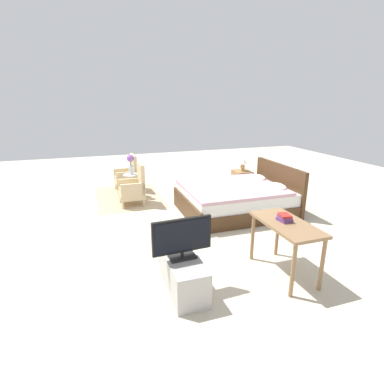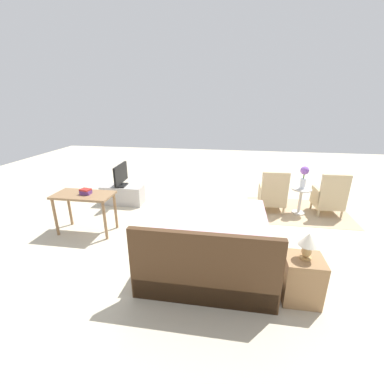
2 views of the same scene
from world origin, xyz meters
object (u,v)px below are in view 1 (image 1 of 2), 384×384
at_px(vanity_desk, 286,231).
at_px(table_lamp, 243,162).
at_px(side_table, 132,183).
at_px(tv_stand, 182,273).
at_px(flower_vase, 131,162).
at_px(armchair_by_window_left, 128,176).
at_px(armchair_by_window_right, 134,188).
at_px(tv_flatscreen, 182,238).
at_px(bed, 237,198).
at_px(nightstand, 242,182).
at_px(book_stack, 285,218).

bearing_deg(vanity_desk, table_lamp, 161.02).
bearing_deg(side_table, tv_stand, 1.01).
bearing_deg(flower_vase, armchair_by_window_left, -177.00).
relative_size(armchair_by_window_right, tv_stand, 0.96).
height_order(side_table, tv_flatscreen, tv_flatscreen).
bearing_deg(bed, side_table, -131.92).
relative_size(tv_stand, vanity_desk, 0.92).
relative_size(bed, nightstand, 3.76).
relative_size(armchair_by_window_right, table_lamp, 2.79).
relative_size(armchair_by_window_right, vanity_desk, 0.88).
relative_size(bed, vanity_desk, 2.09).
xyz_separation_m(armchair_by_window_right, tv_stand, (3.40, 0.10, -0.16)).
bearing_deg(nightstand, vanity_desk, -18.97).
xyz_separation_m(armchair_by_window_right, flower_vase, (-0.57, 0.03, 0.47)).
distance_m(flower_vase, tv_stand, 4.02).
relative_size(bed, tv_flatscreen, 2.96).
xyz_separation_m(armchair_by_window_left, vanity_desk, (4.64, 1.50, 0.25)).
distance_m(bed, tv_stand, 2.91).
height_order(armchair_by_window_right, nightstand, armchair_by_window_right).
height_order(side_table, vanity_desk, vanity_desk).
xyz_separation_m(side_table, book_stack, (4.01, 1.46, 0.44)).
distance_m(table_lamp, vanity_desk, 3.68).
height_order(armchair_by_window_right, table_lamp, armchair_by_window_right).
bearing_deg(side_table, bed, 48.08).
height_order(table_lamp, vanity_desk, table_lamp).
distance_m(bed, vanity_desk, 2.39).
xyz_separation_m(side_table, flower_vase, (-0.00, 0.00, 0.50)).
distance_m(bed, side_table, 2.61).
distance_m(armchair_by_window_right, tv_stand, 3.40).
xyz_separation_m(armchair_by_window_right, tv_flatscreen, (3.40, 0.10, 0.32)).
bearing_deg(tv_flatscreen, book_stack, 88.51).
distance_m(nightstand, book_stack, 3.66).
bearing_deg(armchair_by_window_left, flower_vase, 3.00).
distance_m(armchair_by_window_right, book_stack, 3.77).
relative_size(bed, flower_vase, 4.56).
bearing_deg(table_lamp, armchair_by_window_right, -90.20).
relative_size(flower_vase, vanity_desk, 0.46).
relative_size(bed, book_stack, 11.28).
bearing_deg(vanity_desk, nightstand, 161.03).
xyz_separation_m(armchair_by_window_left, side_table, (0.58, 0.03, -0.03)).
bearing_deg(armchair_by_window_right, tv_flatscreen, 1.69).
bearing_deg(bed, nightstand, 148.00).
bearing_deg(table_lamp, side_table, -102.36).
xyz_separation_m(armchair_by_window_right, side_table, (-0.57, 0.03, -0.03)).
bearing_deg(side_table, table_lamp, 77.64).
bearing_deg(table_lamp, vanity_desk, -18.98).
xyz_separation_m(nightstand, tv_stand, (3.39, -2.59, -0.07)).
bearing_deg(armchair_by_window_right, flower_vase, 176.98).
bearing_deg(armchair_by_window_right, bed, 59.35).
xyz_separation_m(side_table, tv_flatscreen, (3.97, 0.07, 0.35)).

